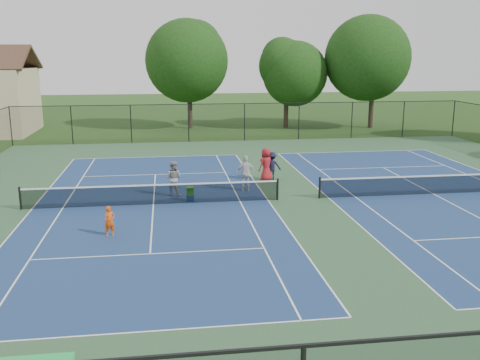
{
  "coord_description": "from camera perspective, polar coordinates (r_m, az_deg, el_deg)",
  "views": [
    {
      "loc": [
        -6.3,
        -24.49,
        6.97
      ],
      "look_at": [
        -3.02,
        -1.0,
        1.3
      ],
      "focal_mm": 40.0,
      "sensor_mm": 36.0,
      "label": 1
    }
  ],
  "objects": [
    {
      "name": "tennis_court_left",
      "position": [
        25.45,
        -9.23,
        -2.4
      ],
      "size": [
        12.0,
        23.83,
        1.07
      ],
      "color": "navy",
      "rests_on": "ground"
    },
    {
      "name": "bystander_a",
      "position": [
        27.48,
        0.63,
        0.73
      ],
      "size": [
        1.09,
        0.48,
        1.84
      ],
      "primitive_type": "imported",
      "rotation": [
        0.0,
        0.0,
        3.17
      ],
      "color": "silver",
      "rests_on": "ground"
    },
    {
      "name": "bystander_c",
      "position": [
        29.61,
        2.8,
        1.65
      ],
      "size": [
        1.08,
        0.99,
        1.86
      ],
      "primitive_type": "imported",
      "rotation": [
        0.0,
        0.0,
        3.73
      ],
      "color": "maroon",
      "rests_on": "ground"
    },
    {
      "name": "instructor",
      "position": [
        26.71,
        -7.13,
        0.18
      ],
      "size": [
        1.04,
        0.93,
        1.78
      ],
      "primitive_type": "imported",
      "rotation": [
        0.0,
        0.0,
        2.79
      ],
      "color": "gray",
      "rests_on": "ground"
    },
    {
      "name": "tree_back_d",
      "position": [
        52.19,
        14.12,
        12.89
      ],
      "size": [
        7.8,
        7.8,
        10.37
      ],
      "color": "#2D2116",
      "rests_on": "ground"
    },
    {
      "name": "perimeter_fence",
      "position": [
        25.85,
        6.34,
        1.38
      ],
      "size": [
        36.08,
        36.08,
        3.02
      ],
      "color": "black",
      "rests_on": "ground"
    },
    {
      "name": "ground",
      "position": [
        26.23,
        6.25,
        -2.05
      ],
      "size": [
        140.0,
        140.0,
        0.0
      ],
      "primitive_type": "plane",
      "color": "#234716",
      "rests_on": "ground"
    },
    {
      "name": "tennis_court_right",
      "position": [
        28.71,
        19.94,
        -1.23
      ],
      "size": [
        12.0,
        23.83,
        1.07
      ],
      "color": "navy",
      "rests_on": "ground"
    },
    {
      "name": "bystander_b",
      "position": [
        29.98,
        3.42,
        1.52
      ],
      "size": [
        1.08,
        0.69,
        1.58
      ],
      "primitive_type": "imported",
      "rotation": [
        0.0,
        0.0,
        3.03
      ],
      "color": "#181732",
      "rests_on": "ground"
    },
    {
      "name": "child_player",
      "position": [
        21.43,
        -13.74,
        -4.26
      ],
      "size": [
        0.5,
        0.42,
        1.19
      ],
      "primitive_type": "imported",
      "rotation": [
        0.0,
        0.0,
        0.35
      ],
      "color": "#E7510F",
      "rests_on": "ground"
    },
    {
      "name": "ball_hopper",
      "position": [
        25.74,
        -5.35,
        -1.19
      ],
      "size": [
        0.34,
        0.28,
        0.42
      ],
      "primitive_type": "cube",
      "rotation": [
        0.0,
        0.0,
        -0.01
      ],
      "color": "green",
      "rests_on": "ball_crate"
    },
    {
      "name": "tree_back_b",
      "position": [
        50.55,
        -5.48,
        12.96
      ],
      "size": [
        7.6,
        7.6,
        10.03
      ],
      "color": "#2D2116",
      "rests_on": "ground"
    },
    {
      "name": "court_pad",
      "position": [
        26.23,
        6.25,
        -2.04
      ],
      "size": [
        36.0,
        36.0,
        0.01
      ],
      "primitive_type": "cube",
      "color": "#2D5135",
      "rests_on": "ground"
    },
    {
      "name": "tree_back_c",
      "position": [
        50.79,
        5.02,
        11.71
      ],
      "size": [
        6.0,
        6.0,
        8.4
      ],
      "color": "#2D2116",
      "rests_on": "ground"
    },
    {
      "name": "ball_crate",
      "position": [
        25.83,
        -5.33,
        -1.94
      ],
      "size": [
        0.39,
        0.33,
        0.29
      ],
      "primitive_type": "cube",
      "rotation": [
        0.0,
        0.0,
        -0.06
      ],
      "color": "#153E94",
      "rests_on": "ground"
    }
  ]
}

